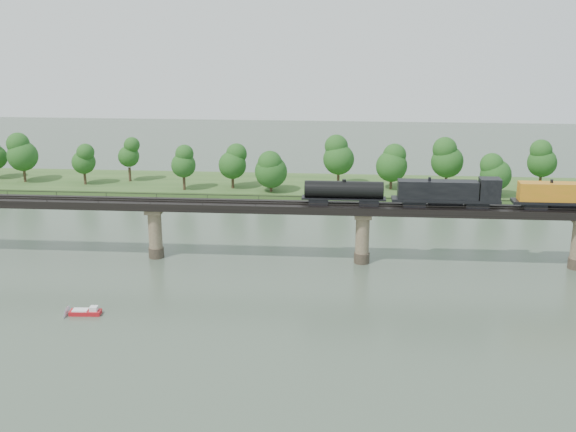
{
  "coord_description": "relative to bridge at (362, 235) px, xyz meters",
  "views": [
    {
      "loc": [
        -4.16,
        -100.63,
        48.13
      ],
      "look_at": [
        -14.16,
        30.0,
        9.0
      ],
      "focal_mm": 45.0,
      "sensor_mm": 36.0,
      "label": 1
    }
  ],
  "objects": [
    {
      "name": "far_treeline",
      "position": [
        -8.21,
        50.52,
        3.37
      ],
      "size": [
        289.06,
        17.54,
        13.6
      ],
      "color": "#382619",
      "rests_on": "far_bank"
    },
    {
      "name": "motorboat",
      "position": [
        -44.51,
        -27.38,
        -4.98
      ],
      "size": [
        5.04,
        2.04,
        1.39
      ],
      "rotation": [
        0.0,
        0.0,
        0.05
      ],
      "color": "#AE131A",
      "rests_on": "ground"
    },
    {
      "name": "ground",
      "position": [
        0.0,
        -30.0,
        -5.46
      ],
      "size": [
        400.0,
        400.0,
        0.0
      ],
      "primitive_type": "plane",
      "color": "#384838",
      "rests_on": "ground"
    },
    {
      "name": "bridge_superstructure",
      "position": [
        0.0,
        0.0,
        6.33
      ],
      "size": [
        220.0,
        4.9,
        0.75
      ],
      "color": "black",
      "rests_on": "bridge"
    },
    {
      "name": "far_bank",
      "position": [
        0.0,
        55.0,
        -4.66
      ],
      "size": [
        300.0,
        24.0,
        1.6
      ],
      "primitive_type": "cube",
      "color": "#325321",
      "rests_on": "ground"
    },
    {
      "name": "freight_train",
      "position": [
        29.97,
        -0.0,
        8.69
      ],
      "size": [
        80.56,
        3.14,
        5.55
      ],
      "color": "black",
      "rests_on": "bridge"
    },
    {
      "name": "bridge",
      "position": [
        0.0,
        0.0,
        0.0
      ],
      "size": [
        236.0,
        30.0,
        11.5
      ],
      "color": "#473A2D",
      "rests_on": "ground"
    }
  ]
}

